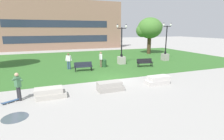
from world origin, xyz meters
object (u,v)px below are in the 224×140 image
at_px(park_bench_near_right, 83,66).
at_px(person_bystander_far_lawn, 69,60).
at_px(concrete_block_left, 110,86).
at_px(person_skateboarder, 18,85).
at_px(lamp_post_right, 121,56).
at_px(concrete_block_right, 158,80).
at_px(concrete_block_center, 50,93).
at_px(lamp_post_center, 165,53).
at_px(trash_bin, 104,63).
at_px(skateboard, 11,101).
at_px(person_bystander_near_lawn, 101,59).
at_px(park_bench_near_left, 145,62).

distance_m(park_bench_near_right, person_bystander_far_lawn, 1.87).
height_order(concrete_block_left, person_skateboarder, person_skateboarder).
bearing_deg(person_skateboarder, lamp_post_right, 38.08).
xyz_separation_m(concrete_block_right, park_bench_near_right, (-4.52, 6.31, 0.23)).
bearing_deg(concrete_block_right, person_skateboarder, 178.51).
distance_m(concrete_block_center, person_skateboarder, 1.88).
relative_size(concrete_block_left, lamp_post_center, 0.36).
height_order(lamp_post_right, trash_bin, lamp_post_right).
bearing_deg(person_bystander_far_lawn, park_bench_near_right, -46.33).
relative_size(person_skateboarder, person_bystander_far_lawn, 1.00).
bearing_deg(park_bench_near_right, skateboard, -131.77).
bearing_deg(person_bystander_near_lawn, concrete_block_left, -102.74).
height_order(concrete_block_center, lamp_post_right, lamp_post_right).
distance_m(person_skateboarder, lamp_post_right, 13.03).
bearing_deg(park_bench_near_left, park_bench_near_right, 176.57).
height_order(person_bystander_near_lawn, person_bystander_far_lawn, same).
height_order(concrete_block_center, concrete_block_left, same).
distance_m(lamp_post_right, person_bystander_far_lawn, 6.40).
xyz_separation_m(person_skateboarder, skateboard, (-0.45, -0.20, -0.89)).
bearing_deg(lamp_post_right, concrete_block_center, -135.87).
relative_size(concrete_block_right, park_bench_near_left, 1.00).
height_order(concrete_block_left, person_bystander_far_lawn, person_bystander_far_lawn).
distance_m(skateboard, lamp_post_right, 13.53).
relative_size(skateboard, person_bystander_near_lawn, 0.58).
xyz_separation_m(park_bench_near_right, lamp_post_right, (5.11, 1.97, 0.45)).
xyz_separation_m(concrete_block_right, person_bystander_near_lawn, (-2.29, 7.46, 0.68)).
distance_m(skateboard, person_bystander_far_lawn, 8.77).
relative_size(concrete_block_left, trash_bin, 1.88).
height_order(concrete_block_center, person_skateboarder, person_skateboarder).
bearing_deg(person_bystander_near_lawn, park_bench_near_left, -18.35).
relative_size(lamp_post_right, person_bystander_near_lawn, 2.77).
bearing_deg(park_bench_near_left, concrete_block_center, -150.40).
height_order(skateboard, trash_bin, trash_bin).
bearing_deg(concrete_block_right, park_bench_near_right, 125.61).
distance_m(concrete_block_right, lamp_post_center, 11.05).
xyz_separation_m(concrete_block_left, park_bench_near_left, (6.40, 5.97, 0.23)).
bearing_deg(concrete_block_right, person_bystander_far_lawn, 127.14).
bearing_deg(lamp_post_right, trash_bin, -159.62).
height_order(concrete_block_center, park_bench_near_left, park_bench_near_left).
bearing_deg(person_skateboarder, concrete_block_center, -7.11).
height_order(concrete_block_left, park_bench_near_right, park_bench_near_right).
bearing_deg(lamp_post_center, park_bench_near_right, -169.72).
xyz_separation_m(concrete_block_center, skateboard, (-2.19, 0.02, -0.22)).
height_order(person_skateboarder, skateboard, person_skateboarder).
height_order(concrete_block_left, skateboard, concrete_block_left).
bearing_deg(concrete_block_right, concrete_block_center, 179.76).
distance_m(person_skateboarder, park_bench_near_left, 13.34).
distance_m(person_skateboarder, lamp_post_center, 18.67).
distance_m(concrete_block_center, skateboard, 2.21).
bearing_deg(person_bystander_far_lawn, person_bystander_near_lawn, -2.86).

